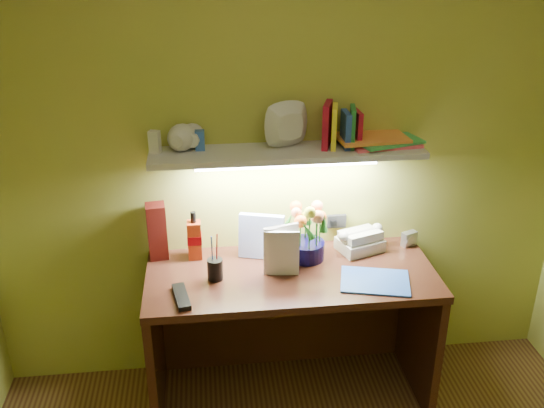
{
  "coord_description": "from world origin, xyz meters",
  "views": [
    {
      "loc": [
        -0.39,
        -1.3,
        2.27
      ],
      "look_at": [
        -0.08,
        1.35,
        1.05
      ],
      "focal_mm": 40.0,
      "sensor_mm": 36.0,
      "label": 1
    }
  ],
  "objects_px": {
    "flower_bouquet": "(307,230)",
    "desk_clock": "(409,239)",
    "desk": "(290,336)",
    "whisky_bottle": "(194,235)",
    "telephone": "(360,239)"
  },
  "relations": [
    {
      "from": "flower_bouquet",
      "to": "telephone",
      "type": "relative_size",
      "value": 1.49
    },
    {
      "from": "flower_bouquet",
      "to": "whisky_bottle",
      "type": "relative_size",
      "value": 1.26
    },
    {
      "from": "telephone",
      "to": "desk",
      "type": "bearing_deg",
      "value": -173.51
    },
    {
      "from": "desk",
      "to": "desk_clock",
      "type": "bearing_deg",
      "value": 17.03
    },
    {
      "from": "desk",
      "to": "whisky_bottle",
      "type": "height_order",
      "value": "whisky_bottle"
    },
    {
      "from": "telephone",
      "to": "flower_bouquet",
      "type": "bearing_deg",
      "value": 170.76
    },
    {
      "from": "desk",
      "to": "flower_bouquet",
      "type": "height_order",
      "value": "flower_bouquet"
    },
    {
      "from": "desk_clock",
      "to": "whisky_bottle",
      "type": "relative_size",
      "value": 0.31
    },
    {
      "from": "desk_clock",
      "to": "whisky_bottle",
      "type": "xyz_separation_m",
      "value": [
        -1.11,
        0.0,
        0.09
      ]
    },
    {
      "from": "desk",
      "to": "desk_clock",
      "type": "height_order",
      "value": "desk_clock"
    },
    {
      "from": "whisky_bottle",
      "to": "desk",
      "type": "bearing_deg",
      "value": -23.66
    },
    {
      "from": "desk",
      "to": "whisky_bottle",
      "type": "xyz_separation_m",
      "value": [
        -0.46,
        0.2,
        0.5
      ]
    },
    {
      "from": "flower_bouquet",
      "to": "desk_clock",
      "type": "xyz_separation_m",
      "value": [
        0.56,
        0.07,
        -0.12
      ]
    },
    {
      "from": "telephone",
      "to": "desk_clock",
      "type": "distance_m",
      "value": 0.27
    },
    {
      "from": "telephone",
      "to": "desk_clock",
      "type": "bearing_deg",
      "value": -15.51
    }
  ]
}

